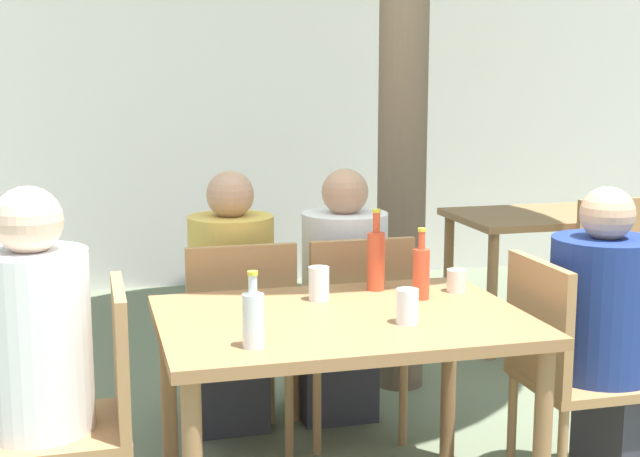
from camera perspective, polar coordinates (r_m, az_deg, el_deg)
The scene contains 18 objects.
cafe_building_wall at distance 6.65m, azimuth -7.74°, elevation 8.35°, with size 10.00×0.08×2.80m.
dining_table_front at distance 3.08m, azimuth 1.44°, elevation -7.22°, with size 1.25×0.89×0.76m.
dining_table_back at distance 5.50m, azimuth 15.53°, elevation 0.00°, with size 1.37×0.73×0.76m.
patio_chair_0 at distance 3.02m, azimuth -14.69°, elevation -10.97°, with size 0.44×0.44×0.91m.
patio_chair_1 at distance 3.45m, azimuth 15.34°, elevation -8.30°, with size 0.44×0.44×0.91m.
patio_chair_2 at distance 3.70m, azimuth -5.26°, elevation -6.74°, with size 0.44×0.44×0.91m.
patio_chair_3 at distance 3.81m, azimuth 2.19°, elevation -6.21°, with size 0.44×0.44×0.91m.
patio_chair_4 at distance 5.03m, azimuth 18.87°, elevation -2.77°, with size 0.44×0.44×0.91m.
person_seated_0 at distance 3.01m, azimuth -19.19°, elevation -10.39°, with size 0.57×0.35×1.23m.
person_seated_1 at distance 3.57m, azimuth 18.62°, elevation -7.63°, with size 0.60×0.39×1.17m.
person_seated_2 at distance 3.92m, azimuth -5.84°, elevation -5.61°, with size 0.36×0.58×1.17m.
person_seated_3 at distance 4.02m, azimuth 1.22°, elevation -5.15°, with size 0.37×0.59×1.17m.
soda_bottle_0 at distance 3.38m, azimuth 3.61°, elevation -1.95°, with size 0.07×0.07×0.31m.
soda_bottle_1 at distance 3.27m, azimuth 6.49°, elevation -2.76°, with size 0.06×0.06×0.26m.
water_bottle_2 at distance 2.69m, azimuth -4.30°, elevation -5.74°, with size 0.07×0.07×0.24m.
drinking_glass_0 at distance 3.23m, azimuth -0.07°, elevation -3.55°, with size 0.08×0.08×0.12m.
drinking_glass_1 at distance 3.40m, azimuth 8.73°, elevation -3.31°, with size 0.07×0.07×0.08m.
drinking_glass_2 at distance 2.96m, azimuth 5.61°, elevation -4.97°, with size 0.07×0.07×0.12m.
Camera 1 is at (-0.82, -2.82, 1.57)m, focal length 50.00 mm.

